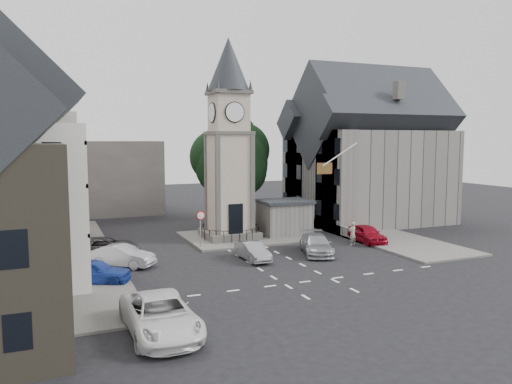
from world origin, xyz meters
name	(u,v)px	position (x,y,z in m)	size (l,w,h in m)	color
ground	(269,260)	(0.00, 0.00, 0.00)	(120.00, 120.00, 0.00)	black
pavement_west	(69,257)	(-12.50, 6.00, 0.07)	(6.00, 30.00, 0.14)	#595651
pavement_east	(353,228)	(12.00, 8.00, 0.07)	(6.00, 26.00, 0.14)	#595651
central_island	(246,237)	(1.50, 8.00, 0.08)	(10.00, 8.00, 0.16)	#595651
road_markings	(308,281)	(0.00, -5.50, 0.01)	(20.00, 8.00, 0.01)	silver
clock_tower	(229,140)	(0.00, 7.99, 8.12)	(4.86, 4.86, 16.25)	#4C4944
stone_shelter	(284,218)	(4.80, 7.50, 1.55)	(4.30, 3.30, 3.08)	slate
town_tree	(231,153)	(2.00, 13.00, 6.97)	(7.20, 7.20, 10.80)	black
warning_sign_post	(201,222)	(-3.20, 5.43, 2.03)	(0.70, 0.19, 2.85)	black
terrace_pink	(23,159)	(-15.50, 16.00, 6.58)	(8.10, 7.60, 12.80)	#D08F8F
terrace_cream	(18,163)	(-15.50, 8.00, 6.58)	(8.10, 7.60, 12.80)	beige
terrace_tudor	(11,176)	(-15.50, 0.00, 6.19)	(8.10, 7.60, 12.00)	silver
backdrop_west	(64,178)	(-12.00, 28.00, 4.00)	(20.00, 10.00, 8.00)	#4C4944
east_building	(367,159)	(15.59, 11.00, 6.26)	(14.40, 11.40, 12.60)	slate
east_boundary_wall	(315,223)	(9.20, 10.00, 0.45)	(0.40, 16.00, 0.90)	slate
flagpole	(340,154)	(8.00, 4.00, 7.00)	(3.68, 0.10, 2.74)	white
car_west_blue	(94,271)	(-11.46, -1.17, 0.71)	(1.68, 4.17, 1.42)	#1B3697
car_west_silver	(122,256)	(-9.42, 2.15, 0.70)	(1.48, 4.25, 1.40)	#ADAFB5
car_west_grey	(105,247)	(-10.18, 5.46, 0.68)	(2.27, 4.92, 1.37)	#2A292C
car_island_silver	(253,251)	(-1.00, 0.50, 0.61)	(1.30, 3.72, 1.23)	gray
car_island_east	(316,244)	(3.94, 0.50, 0.70)	(1.96, 4.81, 1.40)	#9EA2A6
car_east_red	(367,234)	(9.63, 2.41, 0.71)	(1.67, 4.16, 1.42)	maroon
van_sw_white	(160,315)	(-9.50, -10.00, 0.81)	(2.69, 5.84, 1.62)	white
pedestrian	(353,234)	(8.00, 2.00, 0.91)	(0.66, 0.44, 1.82)	#A79A8A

